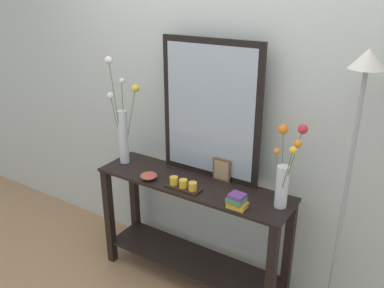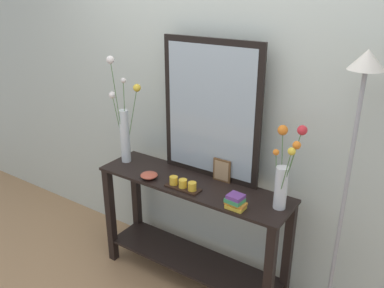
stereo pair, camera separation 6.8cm
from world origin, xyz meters
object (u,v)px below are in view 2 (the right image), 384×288
Objects in this scene: mirror_leaning at (211,111)px; floor_lamp at (351,160)px; tall_vase_left at (124,126)px; vase_right at (284,173)px; decorative_bowl at (149,175)px; candle_tray at (183,185)px; book_stack at (235,202)px; picture_frame_small at (222,170)px; console_table at (192,224)px.

floor_lamp is at bearing -5.26° from mirror_leaning.
vase_right is (1.23, 0.03, -0.06)m from tall_vase_left.
decorative_bowl is at bearing -171.38° from floor_lamp.
mirror_leaning is 7.86× the size of decorative_bowl.
candle_tray is 0.40m from book_stack.
mirror_leaning reaches higher than picture_frame_small.
candle_tray is 1.05m from floor_lamp.
candle_tray is at bearing -10.70° from tall_vase_left.
picture_frame_small is at bearing 175.92° from floor_lamp.
decorative_bowl is 1.31m from floor_lamp.
vase_right reaches higher than decorative_bowl.
candle_tray reaches higher than decorative_bowl.
decorative_bowl is at bearing 178.98° from book_stack.
book_stack reaches higher than decorative_bowl.
console_table is 5.73× the size of candle_tray.
floor_lamp is at bearing 5.57° from vase_right.
tall_vase_left is 0.43m from decorative_bowl.
floor_lamp is (0.97, 0.18, 0.36)m from candle_tray.
vase_right reaches higher than candle_tray.
mirror_leaning reaches higher than book_stack.
decorative_bowl is at bearing -150.38° from picture_frame_small.
book_stack is at bearing -142.82° from vase_right.
candle_tray is (-0.04, -0.26, -0.44)m from mirror_leaning.
tall_vase_left reaches higher than picture_frame_small.
candle_tray is 0.14× the size of floor_lamp.
picture_frame_small is (-0.47, 0.09, -0.15)m from vase_right.
book_stack is at bearing -3.16° from candle_tray.
decorative_bowl is (-0.32, -0.27, -0.45)m from mirror_leaning.
console_table is 1.21m from floor_lamp.
candle_tray is 1.92× the size of book_stack.
console_table is at bearing -140.15° from picture_frame_small.
decorative_bowl is at bearing -157.22° from console_table.
mirror_leaning is 0.63m from book_stack.
console_table is 2.71× the size of vase_right.
vase_right is at bearing 13.15° from candle_tray.
tall_vase_left is (-0.60, 0.01, 0.62)m from console_table.
book_stack is (0.68, -0.01, 0.02)m from decorative_bowl.
book_stack is (-0.22, -0.17, -0.18)m from vase_right.
picture_frame_small is at bearing 9.20° from tall_vase_left.
tall_vase_left is 1.58m from floor_lamp.
vase_right is at bearing -11.62° from mirror_leaning.
book_stack reaches higher than candle_tray.
book_stack is at bearing -17.88° from console_table.
mirror_leaning is at bearing 13.10° from tall_vase_left.
console_table is at bearing 162.12° from book_stack.
floor_lamp is (0.57, 0.20, 0.34)m from book_stack.
book_stack is (0.25, -0.26, -0.04)m from picture_frame_small.
tall_vase_left reaches higher than console_table.
console_table is 1.48× the size of mirror_leaning.
vase_right reaches higher than book_stack.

